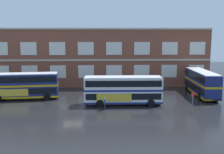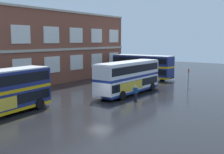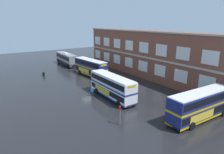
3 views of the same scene
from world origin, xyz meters
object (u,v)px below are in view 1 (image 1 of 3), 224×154
Objects in this scene: double_decker_near at (22,86)px; double_decker_far at (201,82)px; bus_stand_flag at (193,100)px; double_decker_middle at (123,90)px; waiting_passenger at (105,103)px.

double_decker_near is 28.95m from double_decker_far.
double_decker_near is 4.15× the size of bus_stand_flag.
double_decker_middle reaches higher than waiting_passenger.
waiting_passenger is (-16.14, -8.21, -1.22)m from double_decker_far.
double_decker_middle is 3.90m from waiting_passenger.
double_decker_middle is at bearing -14.36° from double_decker_near.
double_decker_far is at bearing 3.31° from double_decker_near.
bus_stand_flag is (8.54, -4.52, -0.51)m from double_decker_middle.
double_decker_near is 6.59× the size of waiting_passenger.
double_decker_middle is (15.42, -3.95, 0.00)m from double_decker_near.
double_decker_far reaches higher than waiting_passenger.
double_decker_far is (13.48, 5.62, 0.00)m from double_decker_middle.
double_decker_middle is 9.68m from bus_stand_flag.
double_decker_far is 4.11× the size of bus_stand_flag.
bus_stand_flag is at bearing -19.45° from double_decker_near.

